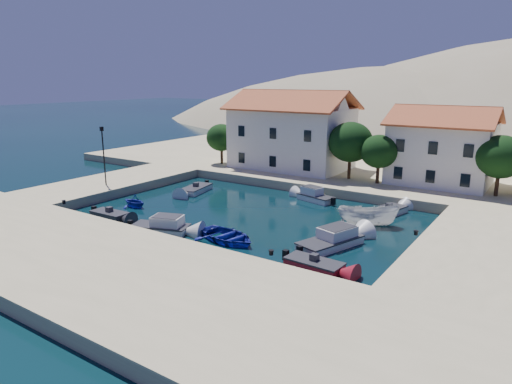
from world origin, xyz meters
TOP-DOWN VIEW (x-y plane):
  - ground at (0.00, 0.00)m, footprint 400.00×400.00m
  - quay_south at (0.00, -6.00)m, footprint 52.00×12.00m
  - quay_east at (20.50, 10.00)m, footprint 11.00×20.00m
  - quay_west at (-19.00, 10.00)m, footprint 8.00×20.00m
  - quay_north at (2.00, 38.00)m, footprint 80.00×36.00m
  - building_left at (-6.00, 28.00)m, footprint 14.70×9.45m
  - building_mid at (12.00, 29.00)m, footprint 10.50×8.40m
  - trees at (4.51, 25.46)m, footprint 37.30×5.30m
  - lamppost at (-17.50, 8.00)m, footprint 0.35×0.25m
  - bollards at (2.80, 3.87)m, footprint 29.36×9.56m
  - motorboat_grey_sw at (-9.88, 2.28)m, footprint 3.59×1.66m
  - cabin_cruiser_south at (-3.35, 2.08)m, footprint 4.98×3.38m
  - rowboat_south at (2.35, 3.49)m, footprint 5.81×4.64m
  - motorboat_red_se at (10.32, 2.38)m, footprint 3.90×1.93m
  - cabin_cruiser_east at (9.45, 6.69)m, footprint 3.66×5.70m
  - boat_east at (9.95, 13.15)m, footprint 5.42×4.02m
  - motorboat_white_ne at (10.32, 17.39)m, footprint 2.65×4.11m
  - rowboat_west at (-10.95, 6.10)m, footprint 2.84×2.48m
  - motorboat_white_west at (-9.99, 13.99)m, footprint 2.81×4.68m
  - cabin_cruiser_north at (2.66, 17.84)m, footprint 4.21×2.63m

SIDE VIEW (x-z plane):
  - ground at x=0.00m, z-range 0.00..0.00m
  - rowboat_south at x=2.35m, z-range -0.54..0.54m
  - boat_east at x=9.95m, z-range -0.99..0.99m
  - rowboat_west at x=-10.95m, z-range -0.73..0.73m
  - motorboat_white_west at x=-9.99m, z-range -0.33..0.92m
  - motorboat_white_ne at x=10.32m, z-range -0.33..0.92m
  - motorboat_red_se at x=10.32m, z-range -0.33..0.92m
  - motorboat_grey_sw at x=-9.88m, z-range -0.33..0.92m
  - cabin_cruiser_north at x=2.66m, z-range -0.32..1.28m
  - cabin_cruiser_south at x=-3.35m, z-range -0.32..1.28m
  - cabin_cruiser_east at x=9.45m, z-range -0.32..1.28m
  - quay_south at x=0.00m, z-range 0.00..1.00m
  - quay_east at x=20.50m, z-range 0.00..1.00m
  - quay_west at x=-19.00m, z-range 0.00..1.00m
  - quay_north at x=2.00m, z-range 0.00..1.00m
  - bollards at x=2.80m, z-range 1.00..1.30m
  - lamppost at x=-17.50m, z-range 1.64..7.87m
  - trees at x=4.51m, z-range 1.61..8.06m
  - building_mid at x=12.00m, z-range 1.07..9.37m
  - building_left at x=-6.00m, z-range 1.09..10.79m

